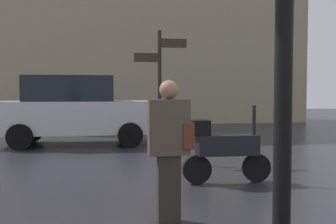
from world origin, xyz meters
The scene contains 4 objects.
pedestrian_with_bag centered at (-0.17, 2.11, 0.90)m, with size 0.49×0.24×1.58m.
parked_scooter centered at (0.98, 3.88, 0.56)m, with size 1.44×0.32×1.23m.
parked_car_left centered at (-1.69, 8.99, 0.96)m, with size 4.24×1.85×1.89m.
street_signpost centered at (0.22, 5.91, 1.65)m, with size 1.08×0.08×2.70m.
Camera 1 is at (-0.86, -2.20, 1.45)m, focal length 42.66 mm.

